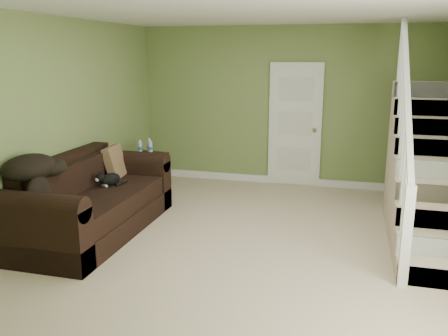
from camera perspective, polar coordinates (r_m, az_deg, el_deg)
The scene contains 15 objects.
floor at distance 5.57m, azimuth 3.77°, elevation -9.18°, with size 5.00×5.50×0.01m, color #C1AF8B.
ceiling at distance 5.16m, azimuth 4.24°, elevation 18.51°, with size 5.00×5.50×0.01m, color white.
wall_back at distance 7.90m, azimuth 7.92°, elevation 7.28°, with size 5.00×0.04×2.60m, color olive.
wall_front at distance 2.64m, azimuth -7.81°, elevation -5.49°, with size 5.00×0.04×2.60m, color olive.
wall_left at distance 6.19m, azimuth -19.42°, elevation 4.89°, with size 0.04×5.50×2.60m, color olive.
baseboard_back at distance 8.10m, azimuth 7.61°, elevation -1.49°, with size 5.00×0.04×0.12m, color white.
baseboard_left at distance 6.47m, azimuth -18.33°, elevation -6.02°, with size 0.04×5.50×0.12m, color white.
door at distance 7.88m, azimuth 8.54°, elevation 5.08°, with size 0.86×0.12×2.02m.
staircase at distance 6.28m, azimuth 23.87°, elevation -1.54°, with size 1.00×2.51×2.82m.
sofa at distance 6.05m, azimuth -15.59°, elevation -4.17°, with size 1.04×2.40×0.95m.
side_table at distance 7.60m, azimuth -9.18°, elevation -0.55°, with size 0.59×0.59×0.85m.
cat at distance 6.20m, azimuth -13.64°, elevation -1.35°, with size 0.27×0.45×0.22m.
banana at distance 5.50m, azimuth -17.13°, elevation -4.11°, with size 0.05×0.18×0.05m, color yellow.
throw_pillow at distance 6.62m, azimuth -12.98°, elevation 0.73°, with size 0.11×0.44×0.44m, color #4E341F.
throw_blanket at distance 5.45m, azimuth -22.37°, elevation 0.11°, with size 0.49×0.65×0.27m, color black.
Camera 1 is at (0.99, -5.04, 2.16)m, focal length 38.00 mm.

